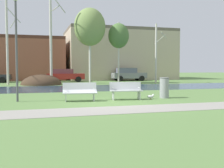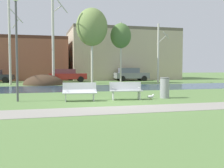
# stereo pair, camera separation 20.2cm
# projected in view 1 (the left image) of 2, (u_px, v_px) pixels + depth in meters

# --- Properties ---
(ground_plane) EXTENTS (120.00, 120.00, 0.00)m
(ground_plane) POSITION_uv_depth(u_px,v_px,m) (77.00, 87.00, 21.50)
(ground_plane) COLOR #5B7F42
(paved_path_strip) EXTENTS (60.00, 1.83, 0.01)m
(paved_path_strip) POSITION_uv_depth(u_px,v_px,m) (123.00, 110.00, 9.98)
(paved_path_strip) COLOR gray
(paved_path_strip) RESTS_ON ground
(river_band) EXTENTS (80.00, 6.62, 0.01)m
(river_band) POSITION_uv_depth(u_px,v_px,m) (78.00, 88.00, 20.74)
(river_band) COLOR #284256
(river_band) RESTS_ON ground
(soil_mound) EXTENTS (3.76, 3.48, 1.93)m
(soil_mound) POSITION_uv_depth(u_px,v_px,m) (41.00, 85.00, 24.93)
(soil_mound) COLOR #423021
(soil_mound) RESTS_ON ground
(bench_left) EXTENTS (1.65, 0.73, 0.87)m
(bench_left) POSITION_uv_depth(u_px,v_px,m) (80.00, 91.00, 12.56)
(bench_left) COLOR silver
(bench_left) RESTS_ON ground
(bench_right) EXTENTS (1.65, 0.73, 0.87)m
(bench_right) POSITION_uv_depth(u_px,v_px,m) (126.00, 90.00, 13.18)
(bench_right) COLOR silver
(bench_right) RESTS_ON ground
(trash_bin) EXTENTS (0.50, 0.50, 1.07)m
(trash_bin) POSITION_uv_depth(u_px,v_px,m) (164.00, 87.00, 13.87)
(trash_bin) COLOR gray
(trash_bin) RESTS_ON ground
(seagull) EXTENTS (0.42, 0.16, 0.25)m
(seagull) POSITION_uv_depth(u_px,v_px,m) (151.00, 96.00, 13.43)
(seagull) COLOR white
(seagull) RESTS_ON ground
(streetlamp) EXTENTS (0.32, 0.32, 4.95)m
(streetlamp) POSITION_uv_depth(u_px,v_px,m) (16.00, 29.00, 12.20)
(streetlamp) COLOR #4C4C51
(streetlamp) RESTS_ON ground
(birch_left) EXTENTS (1.37, 2.08, 8.72)m
(birch_left) POSITION_uv_depth(u_px,v_px,m) (7.00, 37.00, 24.69)
(birch_left) COLOR beige
(birch_left) RESTS_ON ground
(birch_center_left) EXTENTS (1.56, 2.34, 9.49)m
(birch_center_left) POSITION_uv_depth(u_px,v_px,m) (51.00, 33.00, 25.28)
(birch_center_left) COLOR beige
(birch_center_left) RESTS_ON ground
(birch_center) EXTENTS (3.15, 3.15, 7.58)m
(birch_center) POSITION_uv_depth(u_px,v_px,m) (90.00, 27.00, 26.65)
(birch_center) COLOR beige
(birch_center) RESTS_ON ground
(birch_center_right) EXTENTS (2.15, 2.15, 6.31)m
(birch_center_right) POSITION_uv_depth(u_px,v_px,m) (119.00, 36.00, 27.60)
(birch_center_right) COLOR beige
(birch_center_right) RESTS_ON ground
(birch_right) EXTENTS (1.28, 2.22, 6.18)m
(birch_right) POSITION_uv_depth(u_px,v_px,m) (156.00, 52.00, 27.82)
(birch_right) COLOR beige
(birch_right) RESTS_ON ground
(parked_sedan_second_red) EXTENTS (4.24, 2.11, 1.46)m
(parked_sedan_second_red) POSITION_uv_depth(u_px,v_px,m) (65.00, 75.00, 29.95)
(parked_sedan_second_red) COLOR maroon
(parked_sedan_second_red) RESTS_ON ground
(parked_hatch_third_grey) EXTENTS (4.15, 2.24, 1.57)m
(parked_hatch_third_grey) POSITION_uv_depth(u_px,v_px,m) (128.00, 74.00, 32.49)
(parked_hatch_third_grey) COLOR slate
(parked_hatch_third_grey) RESTS_ON ground
(building_beige_block) EXTENTS (14.63, 9.63, 6.92)m
(building_beige_block) POSITION_uv_depth(u_px,v_px,m) (118.00, 55.00, 38.57)
(building_beige_block) COLOR #BCAD8E
(building_beige_block) RESTS_ON ground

